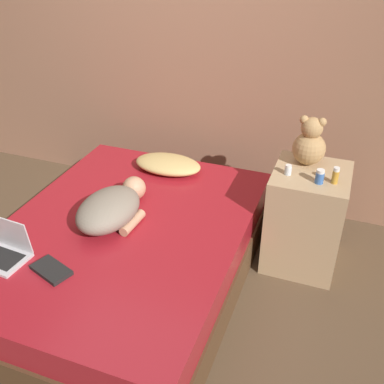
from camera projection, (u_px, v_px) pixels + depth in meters
name	position (u px, v px, depth m)	size (l,w,h in m)	color
ground_plane	(129.00, 279.00, 3.00)	(12.00, 12.00, 0.00)	brown
wall_back	(194.00, 37.00, 3.33)	(8.00, 0.06, 2.60)	#996B51
bed	(126.00, 253.00, 2.89)	(1.48, 1.96, 0.44)	#4C331E
nightstand	(305.00, 218.00, 2.99)	(0.47, 0.50, 0.70)	tan
pillow	(168.00, 164.00, 3.34)	(0.51, 0.30, 0.10)	tan
person_lying	(112.00, 208.00, 2.77)	(0.37, 0.65, 0.20)	gray
laptop	(3.00, 249.00, 2.50)	(0.31, 0.24, 0.22)	silver
teddy_bear	(310.00, 144.00, 2.84)	(0.21, 0.21, 0.32)	tan
bottle_blue	(320.00, 177.00, 2.68)	(0.05, 0.05, 0.09)	#3866B2
bottle_clear	(288.00, 170.00, 2.77)	(0.04, 0.04, 0.06)	silver
bottle_amber	(335.00, 176.00, 2.67)	(0.04, 0.04, 0.11)	gold
book	(51.00, 270.00, 2.41)	(0.25, 0.19, 0.02)	black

